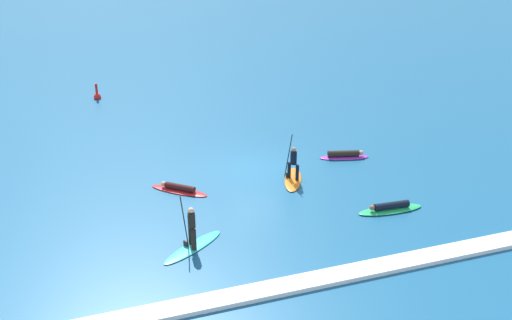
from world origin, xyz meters
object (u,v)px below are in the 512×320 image
Objects in this scene: marker_buoy at (97,96)px; surfer_on_green_board at (390,208)px; surfer_on_purple_board at (345,155)px; surfer_on_teal_board at (192,238)px; surfer_on_red_board at (179,189)px; surfer_on_orange_board at (293,173)px.

surfer_on_green_board is at bearing -59.43° from marker_buoy.
surfer_on_purple_board is (0.39, 5.45, 0.02)m from surfer_on_green_board.
surfer_on_teal_board reaches higher than marker_buoy.
surfer_on_red_board is at bearing -80.34° from marker_buoy.
surfer_on_orange_board is 2.32× the size of marker_buoy.
surfer_on_teal_board reaches higher than surfer_on_red_board.
marker_buoy reaches higher than surfer_on_purple_board.
surfer_on_purple_board is 0.87× the size of surfer_on_teal_board.
surfer_on_red_board is (-8.40, 4.63, -0.01)m from surfer_on_green_board.
surfer_on_orange_board is (5.87, 4.10, -0.07)m from surfer_on_teal_board.
surfer_on_green_board is at bearing 148.66° from surfer_on_teal_board.
surfer_on_teal_board is (-0.48, -4.74, 0.34)m from surfer_on_red_board.
surfer_on_orange_board is (-3.39, -1.46, 0.25)m from surfer_on_purple_board.
surfer_on_red_board is at bearing -127.78° from surfer_on_teal_board.
surfer_on_green_board is at bearing -79.43° from surfer_on_purple_board.
marker_buoy is at bearing 52.95° from surfer_on_orange_board.
surfer_on_red_board is 2.35× the size of marker_buoy.
marker_buoy is (-10.69, 18.10, 0.05)m from surfer_on_green_board.
marker_buoy is at bearing -41.23° from surfer_on_red_board.
surfer_on_purple_board is at bearing 178.93° from surfer_on_teal_board.
surfer_on_green_board is 2.71× the size of marker_buoy.
surfer_on_red_board is 8.82m from surfer_on_purple_board.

